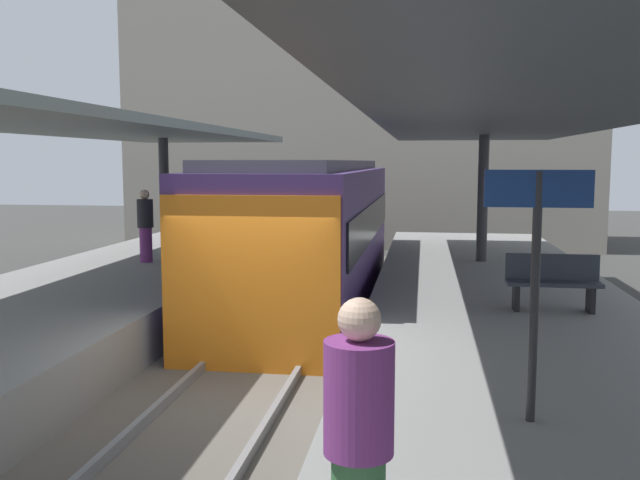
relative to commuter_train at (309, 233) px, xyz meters
name	(u,v)px	position (x,y,z in m)	size (l,w,h in m)	color
ground_plane	(229,414)	(0.00, -6.41, -1.73)	(80.00, 80.00, 0.00)	#383835
platform_right	(531,392)	(3.80, -6.41, -1.23)	(4.40, 28.00, 1.00)	gray
track_ballast	(229,407)	(0.00, -6.41, -1.63)	(3.20, 28.00, 0.20)	#59544C
rail_near_side	(175,392)	(-0.72, -6.41, -1.46)	(0.08, 28.00, 0.14)	slate
rail_far_side	(283,397)	(0.72, -6.41, -1.46)	(0.08, 28.00, 0.14)	slate
commuter_train	(309,233)	(0.00, 0.00, 0.00)	(2.78, 10.52, 3.10)	#472D6B
canopy_left	(9,121)	(-3.80, -5.01, 2.16)	(4.18, 21.00, 3.01)	#333335
canopy_right	(524,114)	(3.80, -5.01, 2.20)	(4.18, 21.00, 3.04)	#333335
platform_bench	(553,280)	(4.45, -3.96, -0.26)	(1.40, 0.41, 0.86)	black
platform_sign	(537,238)	(3.43, -8.72, 0.90)	(0.90, 0.08, 2.21)	#262628
passenger_near_bench	(359,448)	(2.16, -11.45, 0.10)	(0.36, 0.36, 1.61)	#386B3D
passenger_mid_platform	(145,225)	(-3.76, -0.02, 0.13)	(0.36, 0.36, 1.65)	#7A337A
station_building_backdrop	(362,106)	(-0.10, 13.59, 3.77)	(18.00, 6.00, 11.00)	#A89E8E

